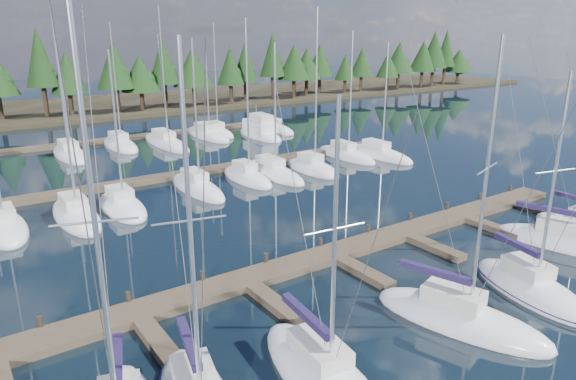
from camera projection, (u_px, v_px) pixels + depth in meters
ground at (234, 204)px, 40.53m from camera, size 260.00×260.00×0.00m
far_shore at (64, 109)px, 87.58m from camera, size 220.00×30.00×0.60m
main_dock at (337, 258)px, 30.54m from camera, size 44.00×6.13×0.90m
back_docks at (147, 155)px, 55.86m from camera, size 50.00×21.80×0.40m
front_sailboat_2 at (324, 377)px, 19.89m from camera, size 3.64×8.72×12.01m
front_sailboat_3 at (459, 318)px, 23.95m from camera, size 5.12×8.84×13.81m
front_sailboat_4 at (530, 288)px, 26.75m from camera, size 4.54×8.05×12.20m
front_sailboat_5 at (567, 243)px, 32.47m from camera, size 4.94×9.25×14.29m
back_sailboat_rows at (172, 162)px, 52.70m from camera, size 45.33×31.92×16.59m
motor_yacht_right at (260, 132)px, 66.42m from camera, size 3.97×9.96×4.88m
tree_line at (76, 70)px, 78.04m from camera, size 185.33×11.91×13.32m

